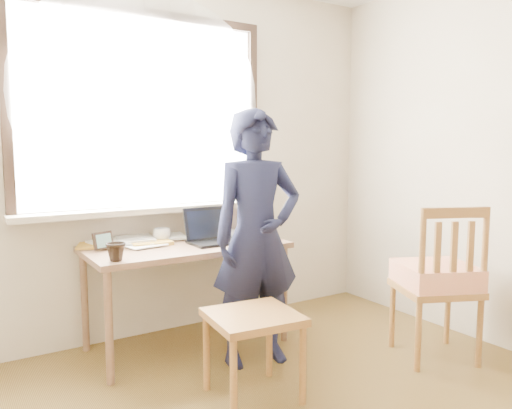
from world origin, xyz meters
TOP-DOWN VIEW (x-y plane):
  - room_shell at (-0.02, 0.20)m, footprint 3.52×4.02m
  - desk at (-0.06, 1.63)m, footprint 1.33×0.66m
  - laptop at (0.13, 1.60)m, footprint 0.35×0.28m
  - mug_white at (-0.16, 1.81)m, footprint 0.16×0.16m
  - mug_dark at (-0.61, 1.40)m, footprint 0.16×0.16m
  - mouse at (0.46, 1.53)m, footprint 0.08×0.06m
  - desk_clutter at (-0.30, 1.82)m, footprint 0.67×0.47m
  - book_a at (-0.50, 1.86)m, footprint 0.29×0.32m
  - book_b at (0.35, 1.87)m, footprint 0.28×0.29m
  - picture_frame at (-0.59, 1.73)m, footprint 0.14×0.06m
  - work_chair at (-0.05, 0.78)m, footprint 0.51×0.49m
  - side_chair at (1.22, 0.58)m, footprint 0.61×0.60m
  - person at (0.22, 1.17)m, footprint 0.64×0.47m

SIDE VIEW (x-z plane):
  - work_chair at x=-0.05m, z-range 0.16..0.64m
  - side_chair at x=1.22m, z-range 0.03..1.04m
  - desk at x=-0.06m, z-range 0.28..0.99m
  - book_b at x=0.35m, z-range 0.71..0.73m
  - book_a at x=-0.50m, z-range 0.71..0.74m
  - mouse at x=0.46m, z-range 0.71..0.74m
  - desk_clutter at x=-0.30m, z-range 0.71..0.74m
  - mug_white at x=-0.16m, z-range 0.71..0.81m
  - mug_dark at x=-0.61m, z-range 0.71..0.82m
  - picture_frame at x=-0.59m, z-range 0.71..0.82m
  - laptop at x=0.13m, z-range 0.65..0.89m
  - person at x=0.22m, z-range 0.00..1.60m
  - room_shell at x=-0.02m, z-range 0.33..2.94m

